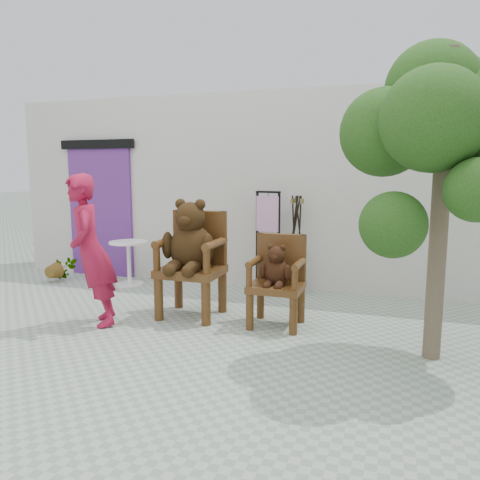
{
  "coord_description": "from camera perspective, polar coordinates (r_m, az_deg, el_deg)",
  "views": [
    {
      "loc": [
        1.77,
        -4.32,
        1.8
      ],
      "look_at": [
        -0.02,
        1.17,
        0.95
      ],
      "focal_mm": 35.0,
      "sensor_mm": 36.0,
      "label": 1
    }
  ],
  "objects": [
    {
      "name": "ground_plane",
      "position": [
        5.01,
        -4.06,
        -12.72
      ],
      "size": [
        60.0,
        60.0,
        0.0
      ],
      "primitive_type": "plane",
      "color": "#97A392",
      "rests_on": "ground"
    },
    {
      "name": "back_wall",
      "position": [
        7.64,
        4.66,
        6.1
      ],
      "size": [
        9.0,
        1.0,
        3.0
      ],
      "primitive_type": "cube",
      "color": "silver",
      "rests_on": "ground"
    },
    {
      "name": "doorway",
      "position": [
        8.41,
        -16.59,
        3.7
      ],
      "size": [
        1.4,
        0.11,
        2.33
      ],
      "color": "#622B81",
      "rests_on": "ground"
    },
    {
      "name": "chair_big",
      "position": [
        5.82,
        -5.92,
        -1.08
      ],
      "size": [
        0.74,
        0.78,
        1.47
      ],
      "color": "#42250E",
      "rests_on": "ground"
    },
    {
      "name": "chair_small",
      "position": [
        5.49,
        4.59,
        -4.16
      ],
      "size": [
        0.61,
        0.56,
        1.06
      ],
      "color": "#42250E",
      "rests_on": "ground"
    },
    {
      "name": "person",
      "position": [
        5.68,
        -17.68,
        -1.3
      ],
      "size": [
        0.72,
        0.77,
        1.77
      ],
      "primitive_type": "imported",
      "rotation": [
        0.0,
        0.0,
        -0.95
      ],
      "color": "#A01335",
      "rests_on": "ground"
    },
    {
      "name": "cafe_table",
      "position": [
        7.61,
        -13.4,
        -2.14
      ],
      "size": [
        0.6,
        0.6,
        0.7
      ],
      "rotation": [
        0.0,
        0.0,
        -0.39
      ],
      "color": "white",
      "rests_on": "ground"
    },
    {
      "name": "display_stand",
      "position": [
        6.98,
        3.38,
        -1.67
      ],
      "size": [
        0.52,
        0.44,
        1.51
      ],
      "rotation": [
        0.0,
        0.0,
        -0.22
      ],
      "color": "black",
      "rests_on": "ground"
    },
    {
      "name": "stool_bucket",
      "position": [
        6.9,
        6.84,
        -1.34
      ],
      "size": [
        0.32,
        0.32,
        1.45
      ],
      "rotation": [
        0.0,
        0.0,
        -0.19
      ],
      "color": "white",
      "rests_on": "ground"
    },
    {
      "name": "tree",
      "position": [
        4.87,
        24.17,
        13.22
      ],
      "size": [
        1.88,
        1.79,
        3.02
      ],
      "rotation": [
        0.0,
        0.0,
        0.13
      ],
      "color": "brown",
      "rests_on": "ground"
    },
    {
      "name": "potted_plant",
      "position": [
        8.28,
        -21.1,
        -3.14
      ],
      "size": [
        0.43,
        0.38,
        0.46
      ],
      "primitive_type": "imported",
      "rotation": [
        0.0,
        0.0,
        -0.06
      ],
      "color": "#14350E",
      "rests_on": "ground"
    }
  ]
}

